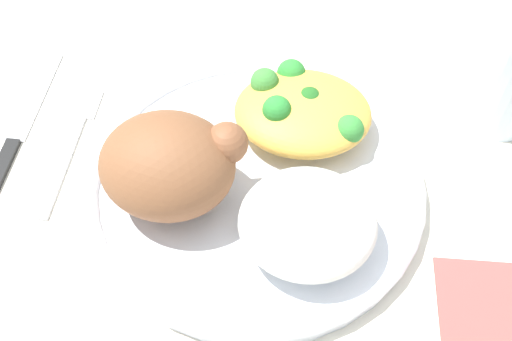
{
  "coord_description": "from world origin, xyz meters",
  "views": [
    {
      "loc": [
        0.03,
        -0.3,
        0.43
      ],
      "look_at": [
        0.0,
        0.0,
        0.03
      ],
      "focal_mm": 44.86,
      "sensor_mm": 36.0,
      "label": 1
    }
  ],
  "objects_px": {
    "plate": "(256,185)",
    "knife": "(13,141)",
    "water_glass": "(511,73)",
    "mac_cheese_with_broccoli": "(301,110)",
    "rice_pile": "(308,223)",
    "roasted_chicken": "(170,165)",
    "fork": "(72,141)"
  },
  "relations": [
    {
      "from": "roasted_chicken",
      "to": "mac_cheese_with_broccoli",
      "type": "distance_m",
      "value": 0.12
    },
    {
      "from": "fork",
      "to": "plate",
      "type": "bearing_deg",
      "value": -12.86
    },
    {
      "from": "plate",
      "to": "knife",
      "type": "height_order",
      "value": "plate"
    },
    {
      "from": "roasted_chicken",
      "to": "rice_pile",
      "type": "distance_m",
      "value": 0.11
    },
    {
      "from": "mac_cheese_with_broccoli",
      "to": "fork",
      "type": "relative_size",
      "value": 0.79
    },
    {
      "from": "mac_cheese_with_broccoli",
      "to": "water_glass",
      "type": "relative_size",
      "value": 1.16
    },
    {
      "from": "rice_pile",
      "to": "knife",
      "type": "bearing_deg",
      "value": 161.64
    },
    {
      "from": "roasted_chicken",
      "to": "rice_pile",
      "type": "height_order",
      "value": "roasted_chicken"
    },
    {
      "from": "mac_cheese_with_broccoli",
      "to": "water_glass",
      "type": "bearing_deg",
      "value": 15.66
    },
    {
      "from": "plate",
      "to": "rice_pile",
      "type": "bearing_deg",
      "value": -51.29
    },
    {
      "from": "knife",
      "to": "water_glass",
      "type": "relative_size",
      "value": 1.95
    },
    {
      "from": "knife",
      "to": "water_glass",
      "type": "distance_m",
      "value": 0.43
    },
    {
      "from": "roasted_chicken",
      "to": "knife",
      "type": "relative_size",
      "value": 0.57
    },
    {
      "from": "plate",
      "to": "mac_cheese_with_broccoli",
      "type": "height_order",
      "value": "mac_cheese_with_broccoli"
    },
    {
      "from": "plate",
      "to": "water_glass",
      "type": "distance_m",
      "value": 0.23
    },
    {
      "from": "fork",
      "to": "water_glass",
      "type": "bearing_deg",
      "value": 10.77
    },
    {
      "from": "rice_pile",
      "to": "knife",
      "type": "relative_size",
      "value": 0.52
    },
    {
      "from": "fork",
      "to": "water_glass",
      "type": "relative_size",
      "value": 1.46
    },
    {
      "from": "mac_cheese_with_broccoli",
      "to": "fork",
      "type": "distance_m",
      "value": 0.2
    },
    {
      "from": "plate",
      "to": "roasted_chicken",
      "type": "bearing_deg",
      "value": -160.92
    },
    {
      "from": "fork",
      "to": "mac_cheese_with_broccoli",
      "type": "bearing_deg",
      "value": 6.3
    },
    {
      "from": "knife",
      "to": "water_glass",
      "type": "xyz_separation_m",
      "value": [
        0.42,
        0.07,
        0.05
      ]
    },
    {
      "from": "mac_cheese_with_broccoli",
      "to": "fork",
      "type": "bearing_deg",
      "value": -173.7
    },
    {
      "from": "plate",
      "to": "roasted_chicken",
      "type": "xyz_separation_m",
      "value": [
        -0.06,
        -0.02,
        0.05
      ]
    },
    {
      "from": "rice_pile",
      "to": "mac_cheese_with_broccoli",
      "type": "distance_m",
      "value": 0.11
    },
    {
      "from": "roasted_chicken",
      "to": "knife",
      "type": "height_order",
      "value": "roasted_chicken"
    },
    {
      "from": "rice_pile",
      "to": "roasted_chicken",
      "type": "bearing_deg",
      "value": 163.27
    },
    {
      "from": "plate",
      "to": "knife",
      "type": "distance_m",
      "value": 0.22
    },
    {
      "from": "plate",
      "to": "mac_cheese_with_broccoli",
      "type": "distance_m",
      "value": 0.07
    },
    {
      "from": "plate",
      "to": "rice_pile",
      "type": "distance_m",
      "value": 0.07
    },
    {
      "from": "roasted_chicken",
      "to": "knife",
      "type": "distance_m",
      "value": 0.17
    },
    {
      "from": "fork",
      "to": "knife",
      "type": "bearing_deg",
      "value": -174.81
    }
  ]
}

